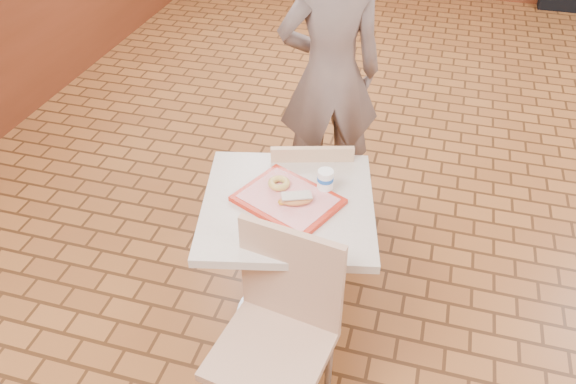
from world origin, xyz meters
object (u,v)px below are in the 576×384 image
(ring_donut, at_px, (279,183))
(paper_cup, at_px, (325,179))
(chair_main_back, at_px, (310,196))
(main_table, at_px, (288,244))
(long_john_donut, at_px, (296,199))
(customer, at_px, (330,75))
(chair_main_front, at_px, (279,326))
(serving_tray, at_px, (288,200))

(ring_donut, relative_size, paper_cup, 1.10)
(chair_main_back, bearing_deg, ring_donut, 64.49)
(main_table, distance_m, long_john_donut, 0.33)
(customer, bearing_deg, chair_main_back, 73.98)
(chair_main_back, height_order, long_john_donut, chair_main_back)
(paper_cup, bearing_deg, customer, 101.24)
(chair_main_back, height_order, ring_donut, chair_main_back)
(chair_main_front, relative_size, long_john_donut, 5.95)
(chair_main_front, bearing_deg, customer, 104.26)
(customer, distance_m, long_john_donut, 1.22)
(paper_cup, bearing_deg, ring_donut, -167.19)
(chair_main_front, distance_m, chair_main_back, 0.96)
(ring_donut, bearing_deg, paper_cup, 12.81)
(ring_donut, height_order, paper_cup, paper_cup)
(chair_main_front, bearing_deg, chair_main_back, 104.83)
(customer, bearing_deg, ring_donut, 69.20)
(main_table, xyz_separation_m, chair_main_back, (-0.00, 0.46, -0.05))
(chair_main_front, height_order, serving_tray, chair_main_front)
(chair_main_back, bearing_deg, chair_main_front, 79.50)
(ring_donut, xyz_separation_m, paper_cup, (0.21, 0.05, 0.03))
(customer, height_order, long_john_donut, customer)
(ring_donut, distance_m, long_john_donut, 0.15)
(customer, distance_m, ring_donut, 1.12)
(customer, bearing_deg, long_john_donut, 74.31)
(ring_donut, bearing_deg, serving_tray, -48.09)
(main_table, relative_size, customer, 0.47)
(chair_main_back, relative_size, long_john_donut, 5.42)
(main_table, relative_size, long_john_donut, 4.95)
(serving_tray, height_order, ring_donut, ring_donut)
(chair_main_front, xyz_separation_m, serving_tray, (-0.10, 0.49, 0.29))
(chair_main_back, xyz_separation_m, ring_donut, (-0.06, -0.39, 0.37))
(chair_main_back, height_order, serving_tray, chair_main_back)
(main_table, height_order, long_john_donut, long_john_donut)
(main_table, height_order, customer, customer)
(serving_tray, xyz_separation_m, paper_cup, (0.15, 0.12, 0.06))
(long_john_donut, bearing_deg, paper_cup, 55.44)
(chair_main_back, xyz_separation_m, customer, (-0.06, 0.73, 0.39))
(main_table, bearing_deg, serving_tray, 0.00)
(long_john_donut, bearing_deg, serving_tray, 146.35)
(chair_main_back, distance_m, serving_tray, 0.57)
(chair_main_front, height_order, ring_donut, chair_main_front)
(chair_main_back, bearing_deg, paper_cup, 97.30)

